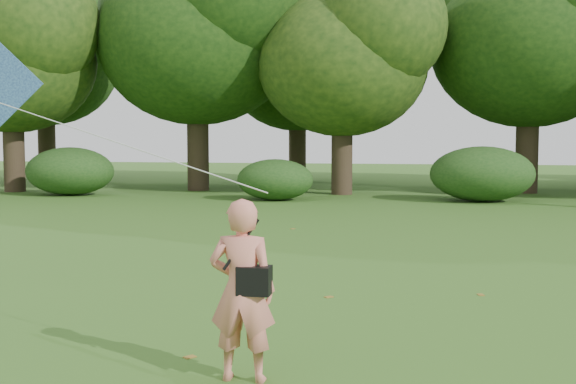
# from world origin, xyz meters

# --- Properties ---
(ground) EXTENTS (100.00, 100.00, 0.00)m
(ground) POSITION_xyz_m (0.00, 0.00, 0.00)
(ground) COLOR #265114
(ground) RESTS_ON ground
(man_kite_flyer) EXTENTS (0.62, 0.42, 1.68)m
(man_kite_flyer) POSITION_xyz_m (-0.63, -0.99, 0.84)
(man_kite_flyer) COLOR #E4806B
(man_kite_flyer) RESTS_ON ground
(crossbody_bag) EXTENTS (0.43, 0.20, 0.69)m
(crossbody_bag) POSITION_xyz_m (-0.51, -1.02, 0.95)
(crossbody_bag) COLOR black
(crossbody_bag) RESTS_ON ground
(tree_line) EXTENTS (54.70, 15.30, 9.48)m
(tree_line) POSITION_xyz_m (1.67, 22.88, 5.60)
(tree_line) COLOR #3A2D1E
(tree_line) RESTS_ON ground
(shrub_band) EXTENTS (39.15, 3.22, 1.88)m
(shrub_band) POSITION_xyz_m (-0.72, 17.60, 0.86)
(shrub_band) COLOR #264919
(shrub_band) RESTS_ON ground
(fallen_leaves) EXTENTS (7.12, 14.85, 0.01)m
(fallen_leaves) POSITION_xyz_m (-0.84, 3.21, 0.01)
(fallen_leaves) COLOR olive
(fallen_leaves) RESTS_ON ground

